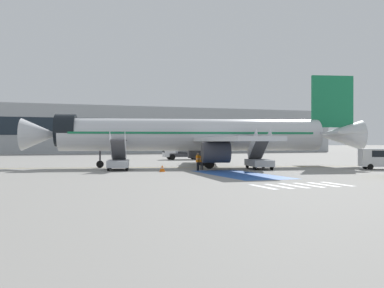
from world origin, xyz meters
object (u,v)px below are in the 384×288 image
Objects in this scene: boarding_stairs_aft at (259,160)px; traffic_cone_0 at (162,168)px; ground_crew_0 at (198,160)px; terminal_building at (131,130)px; airliner at (198,135)px; service_van_0 at (380,157)px; boarding_stairs_forward at (118,161)px; ground_crew_2 at (202,161)px; fuel_tanker at (190,149)px; ground_crew_1 at (198,161)px.

boarding_stairs_aft reaches higher than traffic_cone_0.
ground_crew_0 is 2.59× the size of traffic_cone_0.
terminal_building is (9.36, 77.40, 5.32)m from ground_crew_0.
terminal_building is (2.95, 79.54, 5.29)m from boarding_stairs_aft.
airliner is 20.59m from service_van_0.
boarding_stairs_forward is at bearing 180.00° from boarding_stairs_aft.
ground_crew_2 is at bearing -174.41° from boarding_stairs_aft.
boarding_stairs_forward is 0.60× the size of fuel_tanker.
ground_crew_0 is 1.02× the size of ground_crew_2.
ground_crew_2 is at bearing 168.05° from fuel_tanker.
fuel_tanker is 5.08× the size of ground_crew_1.
ground_crew_1 is (7.66, -3.86, 0.06)m from boarding_stairs_forward.
boarding_stairs_aft is 3.12× the size of ground_crew_0.
boarding_stairs_forward is at bearing -83.27° from service_van_0.
airliner is at bearing 35.64° from ground_crew_1.
airliner reaches higher than ground_crew_1.
service_van_0 is (27.34, -8.56, 0.36)m from boarding_stairs_forward.
airliner reaches higher than traffic_cone_0.
terminal_building is at bearing 48.99° from ground_crew_1.
boarding_stairs_aft is at bearing -92.13° from terminal_building.
airliner is 4.79m from ground_crew_0.
service_van_0 is (12.30, -4.96, 0.31)m from boarding_stairs_aft.
airliner reaches higher than boarding_stairs_forward.
boarding_stairs_aft is at bearing -87.85° from service_van_0.
ground_crew_1 reaches higher than ground_crew_2.
ground_crew_0 is (-18.72, 7.10, -0.33)m from service_van_0.
service_van_0 is at bearing -3.94° from boarding_stairs_forward.
fuel_tanker is 27.44m from ground_crew_0.
ground_crew_0 is at bearing 34.57° from ground_crew_1.
ground_crew_0 is (8.62, -1.46, 0.03)m from boarding_stairs_forward.
boarding_stairs_aft is 3.03× the size of ground_crew_1.
ground_crew_2 is 2.54× the size of traffic_cone_0.
service_van_0 is 6.73× the size of traffic_cone_0.
airliner reaches higher than boarding_stairs_aft.
terminal_building reaches higher than airliner.
airliner is 8.19m from boarding_stairs_aft.
service_van_0 is at bearing -8.52° from boarding_stairs_aft.
fuel_tanker is (2.08, 28.22, 0.82)m from boarding_stairs_aft.
service_van_0 is 85.16m from terminal_building.
traffic_cone_0 is at bearing 104.61° from ground_crew_0.
ground_crew_2 is (8.56, -2.70, 0.00)m from boarding_stairs_forward.
fuel_tanker is at bearing -4.25° from airliner.
ground_crew_1 reaches higher than traffic_cone_0.
traffic_cone_0 is at bearing -163.38° from boarding_stairs_aft.
ground_crew_2 is at bearing 177.63° from airliner.
ground_crew_2 is at bearing -96.83° from terminal_building.
ground_crew_1 is at bearing 172.72° from airliner.
airliner reaches higher than ground_crew_0.
ground_crew_0 reaches higher than traffic_cone_0.
boarding_stairs_forward is at bearing -9.90° from ground_crew_2.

